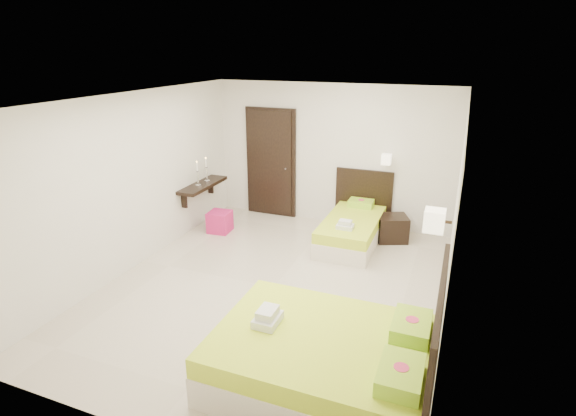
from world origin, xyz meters
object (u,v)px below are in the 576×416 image
(bed_double, at_px, (330,358))
(nightstand, at_px, (392,228))
(ottoman, at_px, (220,222))
(bed_single, at_px, (353,227))

(bed_double, bearing_deg, nightstand, 90.05)
(nightstand, distance_m, ottoman, 3.08)
(nightstand, bearing_deg, bed_single, -176.02)
(bed_single, distance_m, nightstand, 0.69)
(bed_single, bearing_deg, bed_double, -79.96)
(nightstand, height_order, ottoman, nightstand)
(bed_single, height_order, ottoman, bed_single)
(bed_double, xyz_separation_m, ottoman, (-2.99, 3.08, -0.12))
(bed_single, relative_size, ottoman, 4.61)
(nightstand, xyz_separation_m, ottoman, (-2.98, -0.75, -0.03))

